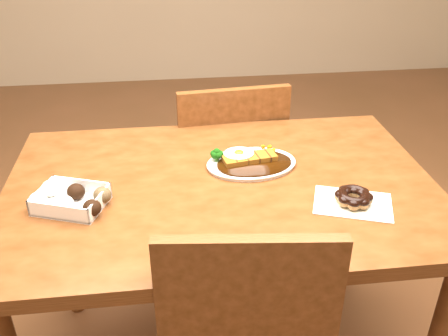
{
  "coord_description": "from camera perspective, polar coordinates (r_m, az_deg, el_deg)",
  "views": [
    {
      "loc": [
        -0.14,
        -1.18,
        1.48
      ],
      "look_at": [
        0.01,
        -0.02,
        0.81
      ],
      "focal_mm": 40.0,
      "sensor_mm": 36.0,
      "label": 1
    }
  ],
  "objects": [
    {
      "name": "donut_box",
      "position": [
        1.34,
        -17.13,
        -3.36
      ],
      "size": [
        0.21,
        0.18,
        0.05
      ],
      "rotation": [
        0.0,
        0.0,
        -0.35
      ],
      "color": "white",
      "rests_on": "table"
    },
    {
      "name": "table",
      "position": [
        1.45,
        -0.31,
        -5.06
      ],
      "size": [
        1.2,
        0.8,
        0.75
      ],
      "color": "#47260E",
      "rests_on": "ground"
    },
    {
      "name": "katsu_curry_plate",
      "position": [
        1.48,
        2.95,
        0.75
      ],
      "size": [
        0.28,
        0.21,
        0.05
      ],
      "rotation": [
        0.0,
        0.0,
        0.1
      ],
      "color": "white",
      "rests_on": "table"
    },
    {
      "name": "pon_de_ring",
      "position": [
        1.34,
        14.6,
        -3.29
      ],
      "size": [
        0.23,
        0.2,
        0.04
      ],
      "rotation": [
        0.0,
        0.0,
        -0.34
      ],
      "color": "silver",
      "rests_on": "table"
    },
    {
      "name": "chair_far",
      "position": [
        2.0,
        0.28,
        -0.29
      ],
      "size": [
        0.45,
        0.45,
        0.87
      ],
      "rotation": [
        0.0,
        0.0,
        3.23
      ],
      "color": "#47260E",
      "rests_on": "ground"
    }
  ]
}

